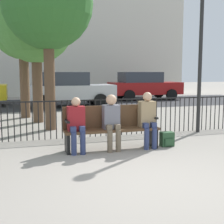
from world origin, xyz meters
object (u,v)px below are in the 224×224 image
object	(u,v)px
seated_person_2	(148,117)
parked_car_2	(67,89)
seated_person_0	(77,122)
seated_person_1	(112,119)
tree_0	(48,5)
tree_1	(23,30)
lamp_post	(201,32)
backpack	(167,139)
tree_2	(36,25)
parked_car_1	(144,85)
park_bench	(111,125)

from	to	relation	value
seated_person_2	parked_car_2	bearing A→B (deg)	92.98
seated_person_0	seated_person_1	xyz separation A→B (m)	(0.74, 0.00, 0.03)
seated_person_2	tree_0	distance (m)	4.30
tree_0	parked_car_2	distance (m)	6.43
seated_person_1	tree_1	world-z (taller)	tree_1
seated_person_2	lamp_post	bearing A→B (deg)	31.28
lamp_post	backpack	bearing A→B (deg)	-141.28
tree_2	lamp_post	size ratio (longest dim) A/B	1.06
tree_1	tree_0	bearing A→B (deg)	-76.86
backpack	parked_car_1	size ratio (longest dim) A/B	0.08
seated_person_0	tree_2	bearing A→B (deg)	96.71
seated_person_1	parked_car_1	world-z (taller)	parked_car_1
seated_person_0	seated_person_2	size ratio (longest dim) A/B	0.94
tree_0	backpack	bearing A→B (deg)	-50.88
seated_person_0	lamp_post	size ratio (longest dim) A/B	0.28
backpack	tree_1	distance (m)	6.80
seated_person_0	seated_person_1	world-z (taller)	seated_person_1
parked_car_2	seated_person_1	bearing A→B (deg)	-92.48
seated_person_1	tree_2	bearing A→B (deg)	106.37
seated_person_2	backpack	bearing A→B (deg)	-2.42
tree_2	backpack	bearing A→B (deg)	-59.28
tree_0	parked_car_2	size ratio (longest dim) A/B	1.12
park_bench	parked_car_2	size ratio (longest dim) A/B	0.48
tree_0	parked_car_2	world-z (taller)	tree_0
lamp_post	seated_person_2	bearing A→B (deg)	-148.72
parked_car_1	lamp_post	bearing A→B (deg)	-104.09
lamp_post	parked_car_2	distance (m)	7.87
seated_person_0	tree_2	size ratio (longest dim) A/B	0.26
tree_2	lamp_post	bearing A→B (deg)	-36.14
park_bench	seated_person_2	world-z (taller)	seated_person_2
seated_person_2	seated_person_1	bearing A→B (deg)	-179.87
seated_person_1	parked_car_1	distance (m)	12.20
seated_person_2	backpack	distance (m)	0.69
tree_0	lamp_post	size ratio (longest dim) A/B	1.15
tree_1	tree_2	world-z (taller)	tree_2
backpack	parked_car_1	xyz separation A→B (m)	(4.01, 11.01, 0.69)
seated_person_1	park_bench	bearing A→B (deg)	80.51
tree_0	tree_2	size ratio (longest dim) A/B	1.09
park_bench	lamp_post	size ratio (longest dim) A/B	0.49
seated_person_1	tree_2	distance (m)	5.00
backpack	tree_0	size ratio (longest dim) A/B	0.07
lamp_post	parked_car_1	world-z (taller)	lamp_post
park_bench	parked_car_2	xyz separation A→B (m)	(0.34, 8.35, 0.34)
park_bench	lamp_post	xyz separation A→B (m)	(2.81, 1.10, 2.16)
seated_person_1	seated_person_2	world-z (taller)	seated_person_2
seated_person_2	parked_car_1	bearing A→B (deg)	67.85
lamp_post	parked_car_1	size ratio (longest dim) A/B	0.97
backpack	tree_1	world-z (taller)	tree_1
tree_1	parked_car_1	distance (m)	9.14
seated_person_0	parked_car_2	size ratio (longest dim) A/B	0.27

